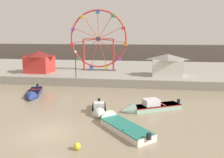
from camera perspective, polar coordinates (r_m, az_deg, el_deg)
ground_plane at (r=17.62m, az=-15.53°, el=-12.67°), size 240.00×240.00×0.00m
quay_promenade at (r=42.51m, az=-0.90°, el=2.10°), size 110.00×23.08×1.14m
distant_town_skyline at (r=65.19m, az=2.43°, el=6.50°), size 140.00×3.00×4.40m
motorboat_seafoam at (r=21.93m, az=8.37°, el=-6.84°), size 5.84×3.90×1.49m
motorboat_pale_grey at (r=20.97m, az=-3.18°, el=-7.59°), size 1.91×3.92×1.28m
motorboat_white_red_stripe at (r=18.04m, az=1.24°, el=-10.79°), size 5.04×5.49×1.51m
motorboat_navy_blue at (r=28.16m, az=-18.74°, el=-3.58°), size 3.03×5.89×1.31m
ferris_wheel_red_frame at (r=38.62m, az=-3.36°, el=9.42°), size 9.55×1.20×9.81m
carnival_booth_red_striped at (r=38.10m, az=-17.29°, el=4.11°), size 4.34×3.87×3.31m
carnival_booth_white_ticket at (r=34.34m, az=13.30°, el=3.48°), size 4.59×3.51×3.11m
promenade_lamp_near at (r=32.14m, az=-8.88°, el=4.61°), size 0.32×0.32×3.67m
mooring_buoy_orange at (r=14.90m, az=-8.52°, el=-15.91°), size 0.44×0.44×0.44m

